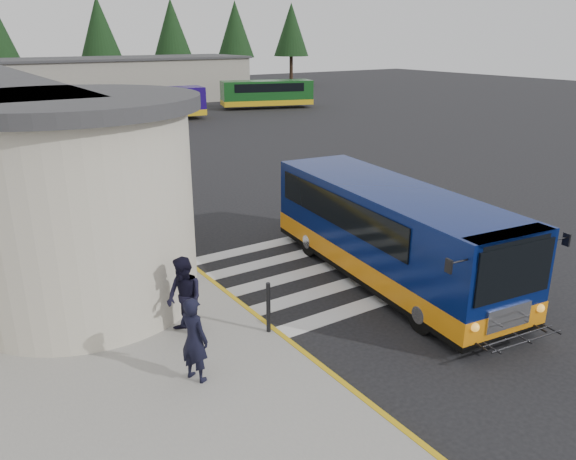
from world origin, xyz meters
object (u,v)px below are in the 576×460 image
pedestrian_a (194,339)px  far_bus_b (267,93)px  transit_bus (389,236)px  far_bus_a (150,103)px  pedestrian_b (184,298)px  bollard (268,308)px

pedestrian_a → far_bus_b: 41.74m
transit_bus → far_bus_a: bearing=87.4°
pedestrian_b → pedestrian_a: bearing=-26.1°
pedestrian_a → pedestrian_b: size_ratio=0.94×
transit_bus → pedestrian_b: size_ratio=5.16×
pedestrian_b → bollard: size_ratio=1.55×
transit_bus → far_bus_a: size_ratio=1.09×
bollard → transit_bus: bearing=12.1°
bollard → far_bus_b: 40.02m
pedestrian_a → far_bus_a: (11.57, 33.17, 0.38)m
far_bus_b → pedestrian_b: bearing=163.7°
pedestrian_b → bollard: pedestrian_b is taller
pedestrian_a → bollard: (2.04, 0.75, -0.26)m
transit_bus → pedestrian_a: bearing=-158.3°
transit_bus → pedestrian_b: transit_bus is taller
transit_bus → bollard: 4.39m
bollard → far_bus_a: far_bus_a is taller
transit_bus → far_bus_a: transit_bus is taller
transit_bus → far_bus_b: (16.58, 33.24, 0.14)m
bollard → pedestrian_a: bearing=-159.8°
bollard → far_bus_a: (9.54, 32.43, 0.63)m
transit_bus → bollard: bearing=-161.0°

